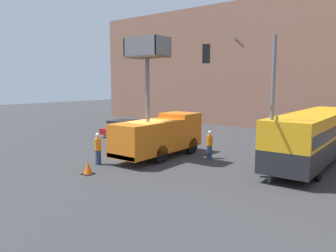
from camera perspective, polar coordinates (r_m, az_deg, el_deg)
name	(u,v)px	position (r m, az deg, el deg)	size (l,w,h in m)	color
ground_plane	(145,159)	(20.59, -4.04, -5.68)	(120.00, 120.00, 0.00)	#38383A
building_backdrop_far	(275,66)	(40.12, 18.17, 9.91)	(44.00, 10.00, 13.36)	#936651
utility_truck	(159,132)	(20.54, -1.55, -1.10)	(2.44, 6.68, 7.30)	orange
city_bus	(315,133)	(20.97, 24.20, -1.17)	(2.44, 11.76, 2.97)	#232328
traffic_light_pole	(249,85)	(15.93, 14.00, 6.86)	(3.29, 3.03, 6.83)	slate
road_worker_near_truck	(98,149)	(19.29, -12.09, -3.89)	(0.38, 0.38, 1.86)	navy
road_worker_directing	(210,145)	(20.61, 7.24, -3.23)	(0.38, 0.38, 1.76)	navy
traffic_cone_near_truck	(88,168)	(17.51, -13.77, -7.16)	(0.58, 0.58, 0.67)	black
parked_car_curbside	(124,128)	(29.77, -7.67, -0.27)	(1.85, 4.36, 1.42)	maroon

